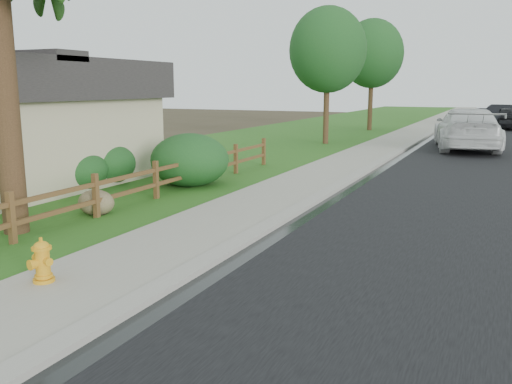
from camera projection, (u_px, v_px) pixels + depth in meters
The scene contains 18 objects.
ground at pixel (38, 342), 6.65m from camera, with size 120.00×120.00×0.00m, color #3A321F.
road at pixel (501, 133), 35.88m from camera, with size 8.00×90.00×0.02m, color black.
curb at pixel (435, 131), 37.61m from camera, with size 0.40×90.00×0.12m, color gray.
wet_gutter at pixel (440, 131), 37.47m from camera, with size 0.50×90.00×0.00m, color black.
sidewalk at pixel (416, 130), 38.15m from camera, with size 2.20×90.00×0.10m, color gray.
grass_strip at pixel (389, 129), 38.94m from camera, with size 1.60×90.00×0.06m, color #275518.
lawn_near at pixel (320, 127), 41.10m from camera, with size 9.00×90.00×0.04m, color #275518.
ranch_fence at pixel (128, 186), 13.72m from camera, with size 0.12×16.92×1.10m.
fire_hydrant at pixel (42, 262), 8.38m from camera, with size 0.47×0.38×0.71m.
white_suv at pixel (467, 129), 26.58m from camera, with size 2.82×6.95×2.02m, color silver.
dark_car_mid at pixel (508, 118), 39.54m from camera, with size 1.93×4.80×1.63m, color black.
dark_car_far at pixel (501, 116), 40.19m from camera, with size 1.82×5.22×1.72m, color black.
boulder at pixel (96, 203), 13.14m from camera, with size 0.95×0.72×0.64m, color brown.
shrub_b at pixel (79, 171), 16.15m from camera, with size 1.73×1.73×1.21m, color #19461D.
shrub_c at pixel (106, 164), 17.23m from camera, with size 1.85×1.85×1.34m, color #19461D.
shrub_d at pixel (190, 160), 16.86m from camera, with size 2.44×2.44×1.66m, color #19461D.
tree_near_left at pixel (328, 50), 28.34m from camera, with size 4.06×4.06×7.20m.
tree_mid_left at pixel (372, 54), 37.25m from camera, with size 4.28×4.28×7.65m.
Camera 1 is at (5.04, -4.46, 3.10)m, focal length 38.00 mm.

